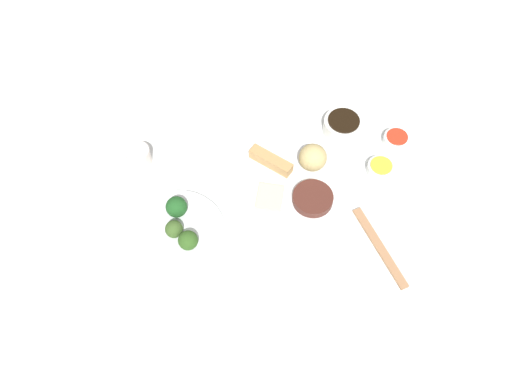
{
  "coord_description": "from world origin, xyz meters",
  "views": [
    {
      "loc": [
        0.04,
        -0.69,
        1.12
      ],
      "look_at": [
        -0.06,
        -0.05,
        0.06
      ],
      "focal_mm": 36.68,
      "sensor_mm": 36.0,
      "label": 1
    }
  ],
  "objects_px": {
    "sauce_ramekin_hot_mustard": "(380,169)",
    "teacup": "(139,156)",
    "broccoli_plate": "(175,235)",
    "sauce_ramekin_sweet_and_sour": "(396,140)",
    "main_plate": "(291,184)",
    "chopsticks_pair": "(380,247)",
    "soy_sauce_bowl": "(343,126)"
  },
  "relations": [
    {
      "from": "sauce_ramekin_hot_mustard",
      "to": "teacup",
      "type": "xyz_separation_m",
      "value": [
        -0.61,
        -0.06,
        0.01
      ]
    },
    {
      "from": "sauce_ramekin_sweet_and_sour",
      "to": "chopsticks_pair",
      "type": "distance_m",
      "value": 0.31
    },
    {
      "from": "main_plate",
      "to": "chopsticks_pair",
      "type": "height_order",
      "value": "main_plate"
    },
    {
      "from": "teacup",
      "to": "soy_sauce_bowl",
      "type": "bearing_deg",
      "value": 19.47
    },
    {
      "from": "broccoli_plate",
      "to": "sauce_ramekin_sweet_and_sour",
      "type": "bearing_deg",
      "value": 34.86
    },
    {
      "from": "sauce_ramekin_hot_mustard",
      "to": "teacup",
      "type": "relative_size",
      "value": 1.07
    },
    {
      "from": "sauce_ramekin_sweet_and_sour",
      "to": "sauce_ramekin_hot_mustard",
      "type": "bearing_deg",
      "value": -111.47
    },
    {
      "from": "main_plate",
      "to": "sauce_ramekin_hot_mustard",
      "type": "relative_size",
      "value": 4.23
    },
    {
      "from": "sauce_ramekin_sweet_and_sour",
      "to": "teacup",
      "type": "bearing_deg",
      "value": -166.21
    },
    {
      "from": "main_plate",
      "to": "sauce_ramekin_sweet_and_sour",
      "type": "relative_size",
      "value": 4.23
    },
    {
      "from": "soy_sauce_bowl",
      "to": "chopsticks_pair",
      "type": "bearing_deg",
      "value": -71.57
    },
    {
      "from": "soy_sauce_bowl",
      "to": "chopsticks_pair",
      "type": "relative_size",
      "value": 0.46
    },
    {
      "from": "broccoli_plate",
      "to": "sauce_ramekin_sweet_and_sour",
      "type": "distance_m",
      "value": 0.62
    },
    {
      "from": "soy_sauce_bowl",
      "to": "sauce_ramekin_sweet_and_sour",
      "type": "bearing_deg",
      "value": -7.98
    },
    {
      "from": "broccoli_plate",
      "to": "sauce_ramekin_sweet_and_sour",
      "type": "relative_size",
      "value": 3.62
    },
    {
      "from": "soy_sauce_bowl",
      "to": "teacup",
      "type": "xyz_separation_m",
      "value": [
        -0.5,
        -0.18,
        0.0
      ]
    },
    {
      "from": "teacup",
      "to": "main_plate",
      "type": "bearing_deg",
      "value": -1.88
    },
    {
      "from": "chopsticks_pair",
      "to": "sauce_ramekin_sweet_and_sour",
      "type": "bearing_deg",
      "value": 84.28
    },
    {
      "from": "main_plate",
      "to": "teacup",
      "type": "xyz_separation_m",
      "value": [
        -0.39,
        0.01,
        0.02
      ]
    },
    {
      "from": "sauce_ramekin_hot_mustard",
      "to": "teacup",
      "type": "distance_m",
      "value": 0.61
    },
    {
      "from": "broccoli_plate",
      "to": "soy_sauce_bowl",
      "type": "distance_m",
      "value": 0.52
    },
    {
      "from": "broccoli_plate",
      "to": "teacup",
      "type": "relative_size",
      "value": 3.88
    },
    {
      "from": "sauce_ramekin_sweet_and_sour",
      "to": "chopsticks_pair",
      "type": "height_order",
      "value": "sauce_ramekin_sweet_and_sour"
    },
    {
      "from": "broccoli_plate",
      "to": "teacup",
      "type": "bearing_deg",
      "value": 125.47
    },
    {
      "from": "broccoli_plate",
      "to": "chopsticks_pair",
      "type": "distance_m",
      "value": 0.48
    },
    {
      "from": "sauce_ramekin_sweet_and_sour",
      "to": "teacup",
      "type": "xyz_separation_m",
      "value": [
        -0.65,
        -0.16,
        0.01
      ]
    },
    {
      "from": "soy_sauce_bowl",
      "to": "sauce_ramekin_hot_mustard",
      "type": "height_order",
      "value": "soy_sauce_bowl"
    },
    {
      "from": "sauce_ramekin_hot_mustard",
      "to": "sauce_ramekin_sweet_and_sour",
      "type": "bearing_deg",
      "value": 68.53
    },
    {
      "from": "soy_sauce_bowl",
      "to": "sauce_ramekin_hot_mustard",
      "type": "bearing_deg",
      "value": -48.46
    },
    {
      "from": "soy_sauce_bowl",
      "to": "sauce_ramekin_sweet_and_sour",
      "type": "relative_size",
      "value": 1.53
    },
    {
      "from": "sauce_ramekin_hot_mustard",
      "to": "teacup",
      "type": "bearing_deg",
      "value": -174.19
    },
    {
      "from": "broccoli_plate",
      "to": "sauce_ramekin_hot_mustard",
      "type": "height_order",
      "value": "sauce_ramekin_hot_mustard"
    }
  ]
}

